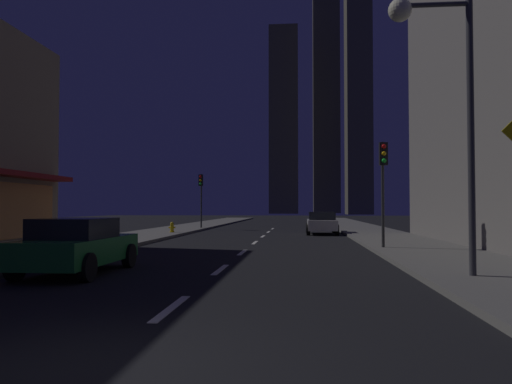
% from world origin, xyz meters
% --- Properties ---
extents(ground_plane, '(78.00, 136.00, 0.10)m').
position_xyz_m(ground_plane, '(0.00, 32.00, -0.05)').
color(ground_plane, black).
extents(sidewalk_right, '(4.00, 76.00, 0.15)m').
position_xyz_m(sidewalk_right, '(7.00, 32.00, 0.07)').
color(sidewalk_right, '#605E59').
rests_on(sidewalk_right, ground).
extents(sidewalk_left, '(4.00, 76.00, 0.15)m').
position_xyz_m(sidewalk_left, '(-7.00, 32.00, 0.07)').
color(sidewalk_left, '#605E59').
rests_on(sidewalk_left, ground).
extents(lane_marking_center, '(0.16, 38.60, 0.01)m').
position_xyz_m(lane_marking_center, '(0.00, 16.20, 0.01)').
color(lane_marking_center, silver).
rests_on(lane_marking_center, ground).
extents(skyscraper_distant_tall, '(8.09, 5.48, 52.77)m').
position_xyz_m(skyscraper_distant_tall, '(-2.29, 132.14, 26.39)').
color(skyscraper_distant_tall, brown).
rests_on(skyscraper_distant_tall, ground).
extents(skyscraper_distant_mid, '(8.07, 6.61, 71.61)m').
position_xyz_m(skyscraper_distant_mid, '(10.39, 145.91, 35.81)').
color(skyscraper_distant_mid, brown).
rests_on(skyscraper_distant_mid, ground).
extents(skyscraper_distant_short, '(6.17, 8.39, 68.76)m').
position_xyz_m(skyscraper_distant_short, '(16.84, 118.35, 34.38)').
color(skyscraper_distant_short, '#5D5946').
rests_on(skyscraper_distant_short, ground).
extents(skyscraper_distant_slender, '(8.15, 6.21, 50.37)m').
position_xyz_m(skyscraper_distant_slender, '(36.06, 123.95, 25.18)').
color(skyscraper_distant_slender, '#413E31').
rests_on(skyscraper_distant_slender, ground).
extents(car_parked_near, '(1.98, 4.24, 1.45)m').
position_xyz_m(car_parked_near, '(-3.60, 7.27, 0.74)').
color(car_parked_near, '#1E722D').
rests_on(car_parked_near, ground).
extents(car_parked_far, '(1.98, 4.24, 1.45)m').
position_xyz_m(car_parked_far, '(3.60, 26.75, 0.74)').
color(car_parked_far, silver).
rests_on(car_parked_far, ground).
extents(fire_hydrant_far_left, '(0.42, 0.30, 0.65)m').
position_xyz_m(fire_hydrant_far_left, '(-5.90, 25.45, 0.45)').
color(fire_hydrant_far_left, gold).
rests_on(fire_hydrant_far_left, sidewalk_left).
extents(traffic_light_near_right, '(0.32, 0.48, 4.20)m').
position_xyz_m(traffic_light_near_right, '(5.50, 14.65, 3.19)').
color(traffic_light_near_right, '#2D2D2D').
rests_on(traffic_light_near_right, sidewalk_right).
extents(traffic_light_far_left, '(0.32, 0.48, 4.20)m').
position_xyz_m(traffic_light_far_left, '(-5.50, 32.57, 3.19)').
color(traffic_light_far_left, '#2D2D2D').
rests_on(traffic_light_far_left, sidewalk_left).
extents(street_lamp_right, '(1.96, 0.56, 6.58)m').
position_xyz_m(street_lamp_right, '(5.38, 6.72, 5.07)').
color(street_lamp_right, '#38383D').
rests_on(street_lamp_right, sidewalk_right).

